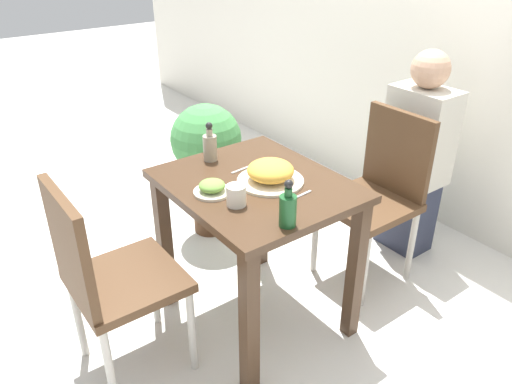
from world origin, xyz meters
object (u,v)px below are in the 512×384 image
at_px(food_plate, 270,173).
at_px(condiment_bottle, 210,146).
at_px(chair_near, 106,274).
at_px(potted_plant_left, 207,150).
at_px(drink_cup, 236,195).
at_px(person_figure, 416,157).
at_px(side_plate, 212,188).
at_px(sauce_bottle, 288,209).
at_px(chair_far, 379,188).

xyz_separation_m(food_plate, condiment_bottle, (-0.34, -0.09, 0.03)).
xyz_separation_m(chair_near, potted_plant_left, (-0.74, 0.91, 0.03)).
relative_size(chair_near, drink_cup, 10.81).
distance_m(food_plate, person_figure, 1.06).
bearing_deg(side_plate, chair_near, -96.31).
height_order(food_plate, sauce_bottle, sauce_bottle).
xyz_separation_m(food_plate, side_plate, (-0.06, -0.25, -0.02)).
relative_size(sauce_bottle, condiment_bottle, 1.00).
bearing_deg(chair_near, sauce_bottle, -127.23).
height_order(chair_near, condiment_bottle, condiment_bottle).
relative_size(food_plate, drink_cup, 3.40).
relative_size(sauce_bottle, potted_plant_left, 0.23).
distance_m(condiment_bottle, potted_plant_left, 0.64).
relative_size(drink_cup, sauce_bottle, 0.45).
bearing_deg(drink_cup, chair_far, 92.69).
xyz_separation_m(chair_far, potted_plant_left, (-0.89, -0.50, 0.03)).
bearing_deg(food_plate, chair_far, 87.36).
distance_m(chair_far, potted_plant_left, 1.02).
height_order(sauce_bottle, person_figure, person_figure).
relative_size(chair_near, side_plate, 5.87).
bearing_deg(side_plate, person_figure, 88.11).
distance_m(drink_cup, person_figure, 1.29).
relative_size(chair_far, food_plate, 3.18).
relative_size(chair_near, chair_far, 1.00).
bearing_deg(chair_far, potted_plant_left, -150.51).
height_order(chair_near, potted_plant_left, chair_near).
distance_m(food_plate, potted_plant_left, 0.91).
relative_size(drink_cup, potted_plant_left, 0.10).
bearing_deg(side_plate, chair_far, 84.35).
xyz_separation_m(chair_far, food_plate, (-0.03, -0.69, 0.28)).
xyz_separation_m(chair_far, drink_cup, (0.04, -0.92, 0.27)).
xyz_separation_m(potted_plant_left, person_figure, (0.83, 0.85, 0.03)).
height_order(side_plate, drink_cup, drink_cup).
relative_size(food_plate, sauce_bottle, 1.54).
xyz_separation_m(condiment_bottle, person_figure, (0.33, 1.13, -0.24)).
distance_m(food_plate, drink_cup, 0.24).
bearing_deg(potted_plant_left, food_plate, -12.61).
bearing_deg(chair_near, side_plate, -96.31).
distance_m(condiment_bottle, person_figure, 1.20).
xyz_separation_m(sauce_bottle, person_figure, (-0.33, 1.20, -0.24)).
height_order(drink_cup, condiment_bottle, condiment_bottle).
bearing_deg(side_plate, drink_cup, 10.78).
height_order(food_plate, person_figure, person_figure).
distance_m(chair_far, food_plate, 0.75).
bearing_deg(chair_near, condiment_bottle, -69.94).
relative_size(food_plate, potted_plant_left, 0.35).
height_order(chair_far, person_figure, person_figure).
xyz_separation_m(chair_near, sauce_bottle, (0.42, 0.56, 0.30)).
height_order(chair_far, sauce_bottle, sauce_bottle).
xyz_separation_m(food_plate, person_figure, (-0.02, 1.04, -0.21)).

